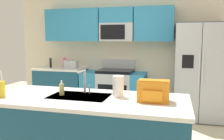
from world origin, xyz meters
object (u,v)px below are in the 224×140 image
Objects in this scene: sink_faucet at (84,79)px; backpack at (153,90)px; toaster at (71,64)px; drink_cup_yellow at (1,89)px; pepper_mill at (51,63)px; paper_towel_roll at (118,86)px; soap_dispenser at (62,89)px; range_oven at (114,91)px; bottle_pink at (65,63)px; refrigerator at (199,72)px.

backpack is (0.83, -0.18, -0.05)m from sink_faucet.
drink_cup_yellow is at bearing -82.62° from toaster.
pepper_mill is 0.73× the size of drink_cup_yellow.
toaster is 2.65m from drink_cup_yellow.
drink_cup_yellow is 1.31m from paper_towel_roll.
pepper_mill reaches higher than soap_dispenser.
sink_faucet is 0.29m from soap_dispenser.
paper_towel_roll is (0.65, -2.35, 0.58)m from range_oven.
sink_faucet is 1.17× the size of paper_towel_roll.
soap_dispenser is at bearing 178.74° from backpack.
sink_faucet is 0.85m from backpack.
soap_dispenser is at bearing -90.03° from range_oven.
paper_towel_roll is at bearing -52.87° from bottle_pink.
toaster reaches higher than soap_dispenser.
backpack is (2.54, -2.45, 0.01)m from pepper_mill.
backpack reaches higher than range_oven.
toaster is (-2.66, 0.02, 0.07)m from refrigerator.
pepper_mill is (-0.53, 0.05, 0.02)m from toaster.
bottle_pink is (-0.20, 0.10, 0.02)m from toaster.
sink_faucet is (1.38, -2.32, 0.05)m from bottle_pink.
refrigerator is 3.49m from drink_cup_yellow.
bottle_pink reaches higher than soap_dispenser.
bottle_pink is (0.33, 0.05, 0.00)m from pepper_mill.
soap_dispenser is (1.16, -2.47, -0.05)m from bottle_pink.
bottle_pink is 2.73m from soap_dispenser.
drink_cup_yellow is (-0.62, -2.68, 0.55)m from range_oven.
sink_faucet is (1.18, -2.22, 0.08)m from toaster.
bottle_pink reaches higher than range_oven.
sink_faucet reaches higher than pepper_mill.
paper_towel_roll reaches higher than soap_dispenser.
range_oven is 2.73m from backpack.
range_oven is at bearing 177.58° from refrigerator.
refrigerator is at bearing 65.25° from paper_towel_roll.
refrigerator is 10.88× the size of soap_dispenser.
backpack is (1.67, 0.23, 0.03)m from drink_cup_yellow.
toaster is 0.22m from bottle_pink.
soap_dispenser is at bearing -125.82° from refrigerator.
toaster is at bearing 129.91° from backpack.
refrigerator is 2.86m from bottle_pink.
drink_cup_yellow is 0.67m from soap_dispenser.
drink_cup_yellow reaches higher than backpack.
range_oven reaches higher than soap_dispenser.
soap_dispenser is (-1.70, -2.36, 0.04)m from refrigerator.
drink_cup_yellow is 0.93× the size of backpack.
range_oven is 2.37m from sink_faucet.
refrigerator is 3.19m from pepper_mill.
backpack is at bearing -48.49° from bottle_pink.
toaster is 0.53m from pepper_mill.
toaster is 0.88× the size of backpack.
range_oven is at bearing 105.51° from paper_towel_roll.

